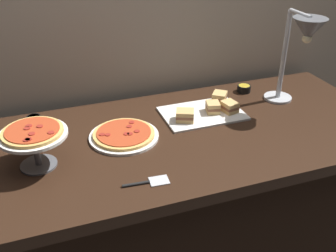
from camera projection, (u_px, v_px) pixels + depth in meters
The scene contains 9 objects.
back_wall at pixel (149, 6), 1.94m from camera, with size 4.40×0.04×2.40m, color tan.
buffet_table at pixel (184, 200), 1.93m from camera, with size 1.90×0.84×0.76m.
heat_lamp at pixel (303, 38), 1.78m from camera, with size 0.15×0.29×0.46m.
pizza_plate_front at pixel (124, 135), 1.71m from camera, with size 0.30×0.30×0.03m.
pizza_plate_center at pixel (33, 137), 1.47m from camera, with size 0.25×0.25×0.16m.
sandwich_platter at pixel (206, 110), 1.89m from camera, with size 0.38×0.26×0.06m.
sauce_cup_near at pixel (244, 88), 2.11m from camera, with size 0.07×0.07×0.04m.
sauce_cup_far at pixel (34, 120), 1.80m from camera, with size 0.06×0.06×0.04m.
serving_spatula at pixel (148, 182), 1.44m from camera, with size 0.17×0.06×0.01m.
Camera 1 is at (-0.58, -1.39, 1.65)m, focal length 42.77 mm.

